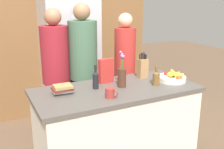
{
  "coord_description": "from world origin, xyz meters",
  "views": [
    {
      "loc": [
        -1.17,
        -2.23,
        1.78
      ],
      "look_at": [
        0.0,
        0.1,
        1.04
      ],
      "focal_mm": 42.0,
      "sensor_mm": 36.0,
      "label": 1
    }
  ],
  "objects_px": {
    "knife_block": "(143,68)",
    "person_at_sink": "(56,71)",
    "fruit_bowl": "(172,77)",
    "bottle_oil": "(156,78)",
    "bottle_vinegar": "(96,79)",
    "coffee_mug": "(110,93)",
    "refrigerator": "(70,54)",
    "person_in_blue": "(83,67)",
    "book_stack": "(63,89)",
    "flower_vase": "(122,76)",
    "person_in_red_tee": "(125,66)",
    "cereal_box": "(106,71)"
  },
  "relations": [
    {
      "from": "bottle_vinegar",
      "to": "person_in_blue",
      "type": "distance_m",
      "value": 0.66
    },
    {
      "from": "person_at_sink",
      "to": "refrigerator",
      "type": "bearing_deg",
      "value": 63.88
    },
    {
      "from": "refrigerator",
      "to": "person_at_sink",
      "type": "xyz_separation_m",
      "value": [
        -0.39,
        -0.65,
        -0.06
      ]
    },
    {
      "from": "book_stack",
      "to": "bottle_oil",
      "type": "bearing_deg",
      "value": -10.64
    },
    {
      "from": "person_at_sink",
      "to": "book_stack",
      "type": "bearing_deg",
      "value": -95.37
    },
    {
      "from": "coffee_mug",
      "to": "bottle_oil",
      "type": "height_order",
      "value": "bottle_oil"
    },
    {
      "from": "fruit_bowl",
      "to": "bottle_vinegar",
      "type": "relative_size",
      "value": 1.28
    },
    {
      "from": "flower_vase",
      "to": "bottle_oil",
      "type": "bearing_deg",
      "value": -17.22
    },
    {
      "from": "fruit_bowl",
      "to": "book_stack",
      "type": "distance_m",
      "value": 1.21
    },
    {
      "from": "refrigerator",
      "to": "fruit_bowl",
      "type": "distance_m",
      "value": 1.64
    },
    {
      "from": "fruit_bowl",
      "to": "bottle_oil",
      "type": "height_order",
      "value": "bottle_oil"
    },
    {
      "from": "person_in_red_tee",
      "to": "refrigerator",
      "type": "bearing_deg",
      "value": 118.34
    },
    {
      "from": "knife_block",
      "to": "person_at_sink",
      "type": "distance_m",
      "value": 1.04
    },
    {
      "from": "book_stack",
      "to": "bottle_vinegar",
      "type": "distance_m",
      "value": 0.35
    },
    {
      "from": "person_at_sink",
      "to": "cereal_box",
      "type": "bearing_deg",
      "value": -50.47
    },
    {
      "from": "bottle_vinegar",
      "to": "knife_block",
      "type": "bearing_deg",
      "value": 10.74
    },
    {
      "from": "bottle_oil",
      "to": "book_stack",
      "type": "bearing_deg",
      "value": 169.36
    },
    {
      "from": "fruit_bowl",
      "to": "knife_block",
      "type": "xyz_separation_m",
      "value": [
        -0.22,
        0.26,
        0.08
      ]
    },
    {
      "from": "flower_vase",
      "to": "person_in_red_tee",
      "type": "height_order",
      "value": "person_in_red_tee"
    },
    {
      "from": "person_in_red_tee",
      "to": "flower_vase",
      "type": "bearing_deg",
      "value": -131.08
    },
    {
      "from": "coffee_mug",
      "to": "bottle_oil",
      "type": "relative_size",
      "value": 0.53
    },
    {
      "from": "person_in_blue",
      "to": "coffee_mug",
      "type": "bearing_deg",
      "value": -103.84
    },
    {
      "from": "flower_vase",
      "to": "bottle_oil",
      "type": "xyz_separation_m",
      "value": [
        0.35,
        -0.11,
        -0.04
      ]
    },
    {
      "from": "person_in_blue",
      "to": "flower_vase",
      "type": "bearing_deg",
      "value": -86.3
    },
    {
      "from": "book_stack",
      "to": "person_at_sink",
      "type": "relative_size",
      "value": 0.11
    },
    {
      "from": "flower_vase",
      "to": "person_at_sink",
      "type": "relative_size",
      "value": 0.22
    },
    {
      "from": "bottle_oil",
      "to": "cereal_box",
      "type": "bearing_deg",
      "value": 143.88
    },
    {
      "from": "cereal_box",
      "to": "bottle_vinegar",
      "type": "relative_size",
      "value": 1.07
    },
    {
      "from": "fruit_bowl",
      "to": "person_at_sink",
      "type": "distance_m",
      "value": 1.37
    },
    {
      "from": "knife_block",
      "to": "cereal_box",
      "type": "height_order",
      "value": "knife_block"
    },
    {
      "from": "coffee_mug",
      "to": "flower_vase",
      "type": "bearing_deg",
      "value": 42.61
    },
    {
      "from": "book_stack",
      "to": "person_in_blue",
      "type": "distance_m",
      "value": 0.79
    },
    {
      "from": "fruit_bowl",
      "to": "bottle_vinegar",
      "type": "height_order",
      "value": "bottle_vinegar"
    },
    {
      "from": "refrigerator",
      "to": "flower_vase",
      "type": "xyz_separation_m",
      "value": [
        0.09,
        -1.43,
        0.01
      ]
    },
    {
      "from": "flower_vase",
      "to": "book_stack",
      "type": "relative_size",
      "value": 1.98
    },
    {
      "from": "flower_vase",
      "to": "bottle_vinegar",
      "type": "height_order",
      "value": "flower_vase"
    },
    {
      "from": "flower_vase",
      "to": "person_at_sink",
      "type": "distance_m",
      "value": 0.92
    },
    {
      "from": "knife_block",
      "to": "book_stack",
      "type": "relative_size",
      "value": 1.57
    },
    {
      "from": "fruit_bowl",
      "to": "knife_block",
      "type": "height_order",
      "value": "knife_block"
    },
    {
      "from": "coffee_mug",
      "to": "person_in_red_tee",
      "type": "height_order",
      "value": "person_in_red_tee"
    },
    {
      "from": "coffee_mug",
      "to": "person_in_blue",
      "type": "height_order",
      "value": "person_in_blue"
    },
    {
      "from": "knife_block",
      "to": "coffee_mug",
      "type": "bearing_deg",
      "value": -146.06
    },
    {
      "from": "flower_vase",
      "to": "person_in_red_tee",
      "type": "bearing_deg",
      "value": 58.56
    },
    {
      "from": "refrigerator",
      "to": "cereal_box",
      "type": "height_order",
      "value": "refrigerator"
    },
    {
      "from": "coffee_mug",
      "to": "person_at_sink",
      "type": "relative_size",
      "value": 0.06
    },
    {
      "from": "person_at_sink",
      "to": "person_in_blue",
      "type": "distance_m",
      "value": 0.34
    },
    {
      "from": "knife_block",
      "to": "bottle_oil",
      "type": "relative_size",
      "value": 1.45
    },
    {
      "from": "knife_block",
      "to": "fruit_bowl",
      "type": "bearing_deg",
      "value": -48.93
    },
    {
      "from": "bottle_oil",
      "to": "refrigerator",
      "type": "bearing_deg",
      "value": 105.96
    },
    {
      "from": "refrigerator",
      "to": "knife_block",
      "type": "xyz_separation_m",
      "value": [
        0.46,
        -1.24,
        0.01
      ]
    }
  ]
}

